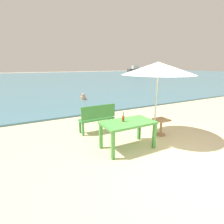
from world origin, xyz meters
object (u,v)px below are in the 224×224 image
object	(u,v)px
picnic_table_green	(128,126)
patio_umbrella	(158,68)
beer_bottle_amber	(123,118)
swimmer_person	(83,97)
bench_green_left	(98,117)
boat_fishing_trawler	(136,70)
side_table_wood	(161,125)

from	to	relation	value
picnic_table_green	patio_umbrella	world-z (taller)	patio_umbrella
beer_bottle_amber	patio_umbrella	size ratio (longest dim) A/B	0.12
picnic_table_green	swimmer_person	xyz separation A→B (m)	(1.20, 6.93, -0.41)
picnic_table_green	bench_green_left	size ratio (longest dim) A/B	1.16
boat_fishing_trawler	patio_umbrella	bearing A→B (deg)	-125.29
beer_bottle_amber	boat_fishing_trawler	world-z (taller)	boat_fishing_trawler
side_table_wood	swimmer_person	distance (m)	6.66
beer_bottle_amber	boat_fishing_trawler	xyz separation A→B (m)	(27.77, 37.64, -0.06)
beer_bottle_amber	patio_umbrella	bearing A→B (deg)	6.00
bench_green_left	swimmer_person	size ratio (longest dim) A/B	2.94
boat_fishing_trawler	picnic_table_green	bearing A→B (deg)	-126.27
patio_umbrella	bench_green_left	distance (m)	2.44
picnic_table_green	bench_green_left	world-z (taller)	bench_green_left
beer_bottle_amber	patio_umbrella	distance (m)	1.76
boat_fishing_trawler	beer_bottle_amber	bearing A→B (deg)	-126.42
bench_green_left	boat_fishing_trawler	size ratio (longest dim) A/B	0.22
patio_umbrella	boat_fishing_trawler	bearing A→B (deg)	54.71
patio_umbrella	boat_fishing_trawler	xyz separation A→B (m)	(26.55, 37.52, -1.33)
swimmer_person	boat_fishing_trawler	bearing A→B (deg)	49.31
side_table_wood	swimmer_person	xyz separation A→B (m)	(-0.27, 6.65, -0.11)
patio_umbrella	side_table_wood	bearing A→B (deg)	11.66
patio_umbrella	side_table_wood	size ratio (longest dim) A/B	4.26
bench_green_left	beer_bottle_amber	bearing A→B (deg)	-85.10
beer_bottle_amber	swimmer_person	distance (m)	7.00
picnic_table_green	side_table_wood	distance (m)	1.52
beer_bottle_amber	side_table_wood	distance (m)	1.66
bench_green_left	swimmer_person	xyz separation A→B (m)	(1.42, 5.44, -0.30)
side_table_wood	swimmer_person	size ratio (longest dim) A/B	1.32
picnic_table_green	side_table_wood	bearing A→B (deg)	10.69
picnic_table_green	beer_bottle_amber	distance (m)	0.24
bench_green_left	swimmer_person	distance (m)	5.63
picnic_table_green	side_table_wood	xyz separation A→B (m)	(1.47, 0.28, -0.30)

